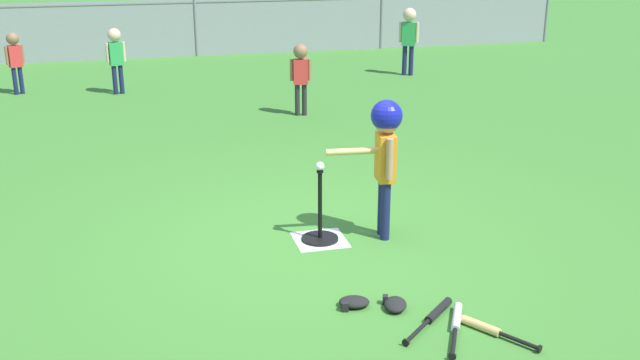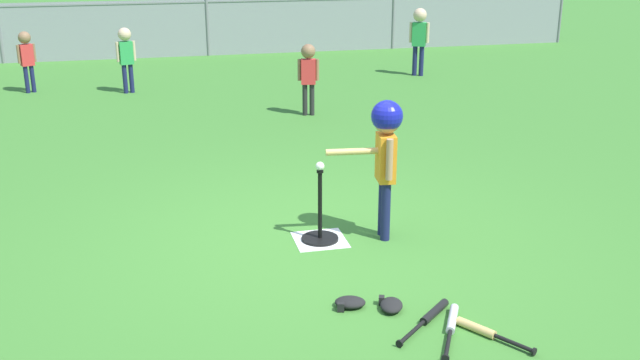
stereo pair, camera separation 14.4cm
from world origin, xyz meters
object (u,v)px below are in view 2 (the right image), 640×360
at_px(fielder_deep_right, 419,33).
at_px(fielder_deep_left, 126,51).
at_px(spare_bat_wood, 484,331).
at_px(spare_bat_black, 430,316).
at_px(batting_tee, 320,230).
at_px(glove_by_plate, 391,305).
at_px(glove_near_bats, 350,302).
at_px(baseball_on_tee, 320,166).
at_px(fielder_near_right, 308,70).
at_px(spare_bat_silver, 451,324).
at_px(fielder_deep_center, 26,54).
at_px(batter_child, 385,141).

xyz_separation_m(fielder_deep_right, fielder_deep_left, (-5.05, -0.31, -0.10)).
xyz_separation_m(spare_bat_wood, spare_bat_black, (-0.28, 0.27, -0.00)).
relative_size(batting_tee, glove_by_plate, 2.43).
bearing_deg(glove_near_bats, baseball_on_tee, 87.05).
height_order(fielder_near_right, spare_bat_silver, fielder_near_right).
height_order(spare_bat_black, glove_near_bats, glove_near_bats).
xyz_separation_m(spare_bat_black, glove_by_plate, (-0.22, 0.20, 0.01)).
height_order(fielder_deep_center, glove_by_plate, fielder_deep_center).
relative_size(baseball_on_tee, fielder_deep_left, 0.07).
xyz_separation_m(batting_tee, spare_bat_wood, (0.71, -1.78, -0.07)).
relative_size(batter_child, glove_by_plate, 4.67).
bearing_deg(spare_bat_black, fielder_deep_center, 113.55).
xyz_separation_m(fielder_deep_right, spare_bat_silver, (-2.85, -8.43, -0.74)).
bearing_deg(spare_bat_silver, batter_child, 89.37).
height_order(baseball_on_tee, fielder_near_right, fielder_near_right).
bearing_deg(fielder_deep_left, glove_near_bats, -78.19).
xyz_separation_m(fielder_deep_center, spare_bat_wood, (3.92, -8.63, -0.60)).
xyz_separation_m(batter_child, fielder_deep_center, (-3.77, 6.91, -0.24)).
bearing_deg(fielder_near_right, spare_bat_wood, -91.30).
relative_size(batter_child, fielder_near_right, 1.20).
bearing_deg(fielder_near_right, glove_by_plate, -96.38).
bearing_deg(fielder_near_right, glove_near_bats, -99.26).
height_order(fielder_near_right, glove_near_bats, fielder_near_right).
distance_m(baseball_on_tee, glove_near_bats, 1.37).
bearing_deg(glove_near_bats, spare_bat_black, -31.78).
bearing_deg(fielder_deep_right, glove_near_bats, -113.32).
bearing_deg(spare_bat_silver, glove_near_bats, 143.49).
bearing_deg(spare_bat_silver, spare_bat_wood, -37.74).
bearing_deg(fielder_deep_left, spare_bat_wood, -73.95).
distance_m(fielder_deep_center, glove_by_plate, 8.87).
bearing_deg(spare_bat_wood, batting_tee, 111.64).
relative_size(baseball_on_tee, glove_near_bats, 0.29).
distance_m(batter_child, fielder_near_right, 4.44).
relative_size(batter_child, fielder_deep_center, 1.24).
bearing_deg(fielder_deep_right, fielder_deep_left, -176.44).
relative_size(spare_bat_wood, glove_by_plate, 1.95).
height_order(fielder_near_right, fielder_deep_left, fielder_deep_left).
bearing_deg(glove_near_bats, fielder_deep_right, 66.68).
xyz_separation_m(batter_child, fielder_deep_left, (-2.22, 6.53, -0.20)).
relative_size(spare_bat_wood, glove_near_bats, 2.00).
bearing_deg(batting_tee, glove_near_bats, -92.95).
relative_size(fielder_near_right, fielder_deep_left, 0.97).
relative_size(batting_tee, fielder_deep_right, 0.53).
height_order(batting_tee, spare_bat_black, batting_tee).
bearing_deg(spare_bat_wood, fielder_near_right, 88.70).
bearing_deg(fielder_deep_center, glove_by_plate, -67.21).
height_order(fielder_deep_center, fielder_near_right, fielder_near_right).
xyz_separation_m(spare_bat_silver, glove_by_plate, (-0.32, 0.34, 0.01)).
bearing_deg(batter_child, fielder_near_right, 86.15).
relative_size(fielder_deep_center, spare_bat_wood, 1.93).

